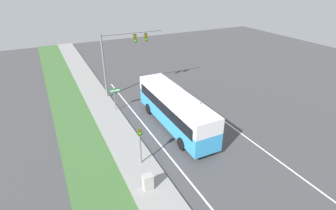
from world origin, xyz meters
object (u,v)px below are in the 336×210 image
bus (175,108)px  utility_cabinet (148,182)px  signal_gantry (121,51)px  street_sign (115,95)px  pedestrian_signal (140,141)px

bus → utility_cabinet: size_ratio=9.90×
signal_gantry → bus: bearing=-78.7°
street_sign → utility_cabinet: street_sign is taller
bus → signal_gantry: (-1.84, 9.24, 3.22)m
pedestrian_signal → utility_cabinet: bearing=-102.0°
street_sign → bus: bearing=-54.6°
bus → signal_gantry: signal_gantry is taller
bus → pedestrian_signal: bus is taller
bus → street_sign: bus is taller
bus → street_sign: bearing=125.4°
pedestrian_signal → signal_gantry: bearing=77.3°
street_sign → utility_cabinet: 12.03m
utility_cabinet → pedestrian_signal: bearing=78.0°
street_sign → signal_gantry: bearing=60.4°
bus → street_sign: (-3.95, 5.55, -0.20)m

